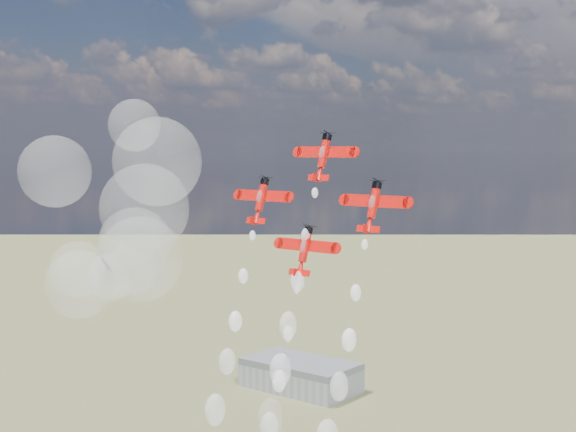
# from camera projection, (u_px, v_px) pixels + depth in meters

# --- Properties ---
(hangar) EXTENTS (50.00, 28.00, 13.00)m
(hangar) POSITION_uv_depth(u_px,v_px,m) (301.00, 375.00, 358.49)
(hangar) COLOR gray
(hangar) RESTS_ON ground
(plane_lead) EXTENTS (12.76, 5.42, 8.82)m
(plane_lead) POSITION_uv_depth(u_px,v_px,m) (323.00, 156.00, 144.80)
(plane_lead) COLOR red
(plane_lead) RESTS_ON ground
(plane_left) EXTENTS (12.76, 5.42, 8.82)m
(plane_left) POSITION_uv_depth(u_px,v_px,m) (261.00, 200.00, 151.06)
(plane_left) COLOR red
(plane_left) RESTS_ON ground
(plane_right) EXTENTS (12.76, 5.42, 8.82)m
(plane_right) POSITION_uv_depth(u_px,v_px,m) (373.00, 205.00, 135.58)
(plane_right) COLOR red
(plane_right) RESTS_ON ground
(plane_slot) EXTENTS (12.76, 5.42, 8.82)m
(plane_slot) POSITION_uv_depth(u_px,v_px,m) (304.00, 250.00, 141.83)
(plane_slot) COLOR red
(plane_slot) RESTS_ON ground
(drifted_smoke_cloud) EXTENTS (58.36, 37.19, 54.53)m
(drifted_smoke_cloud) POSITION_uv_depth(u_px,v_px,m) (122.00, 226.00, 192.74)
(drifted_smoke_cloud) COLOR white
(drifted_smoke_cloud) RESTS_ON ground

